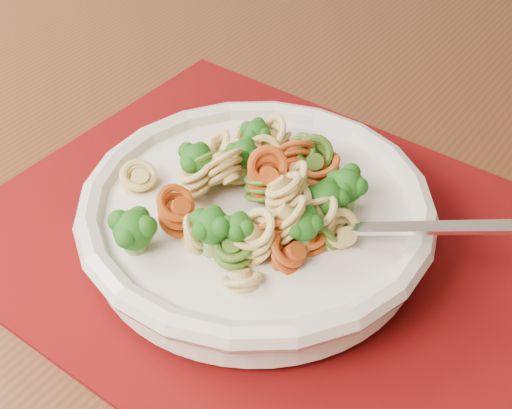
% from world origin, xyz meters
% --- Properties ---
extents(dining_table, '(1.59, 1.19, 0.78)m').
position_xyz_m(dining_table, '(0.70, 0.74, 0.68)').
color(dining_table, '#512B16').
rests_on(dining_table, ground).
extents(placemat, '(0.51, 0.44, 0.00)m').
position_xyz_m(placemat, '(0.68, 0.59, 0.78)').
color(placemat, '#64040C').
rests_on(placemat, dining_table).
extents(pasta_bowl, '(0.26, 0.26, 0.05)m').
position_xyz_m(pasta_bowl, '(0.66, 0.59, 0.81)').
color(pasta_bowl, beige).
rests_on(pasta_bowl, placemat).
extents(pasta_broccoli_heap, '(0.22, 0.22, 0.06)m').
position_xyz_m(pasta_broccoli_heap, '(0.66, 0.59, 0.83)').
color(pasta_broccoli_heap, tan).
rests_on(pasta_broccoli_heap, pasta_bowl).
extents(fork, '(0.18, 0.03, 0.08)m').
position_xyz_m(fork, '(0.72, 0.58, 0.83)').
color(fork, silver).
rests_on(fork, pasta_bowl).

